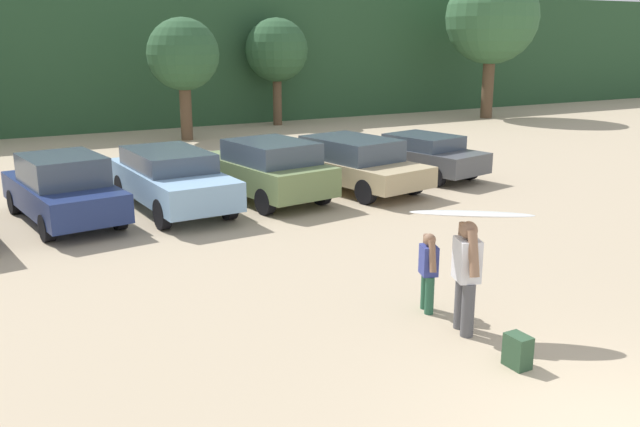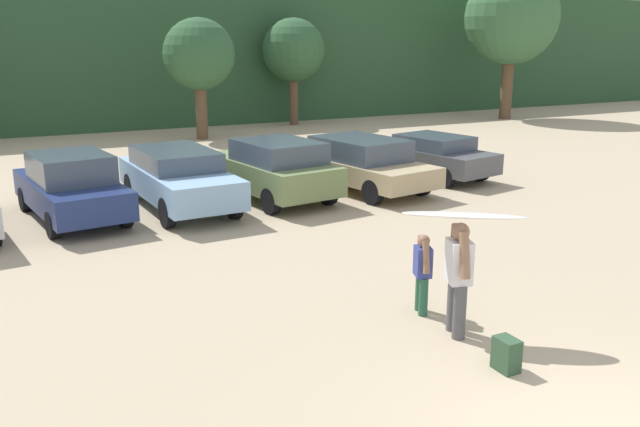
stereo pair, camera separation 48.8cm
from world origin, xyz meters
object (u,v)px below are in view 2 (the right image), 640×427
Objects in this scene: surfboard_white at (464,215)px; person_adult at (458,272)px; parked_car_tan at (360,162)px; backpack_dropped at (506,354)px; parked_car_navy at (71,186)px; parked_car_sky_blue at (178,177)px; parked_car_olive_green at (273,168)px; parked_car_dark_gray at (428,155)px; person_child at (423,269)px.

person_adult is at bearing 74.37° from surfboard_white.
parked_car_tan is 10.87m from backpack_dropped.
parked_car_navy is 10.16× the size of backpack_dropped.
surfboard_white is at bearing 79.70° from backpack_dropped.
parked_car_sky_blue is 2.51m from parked_car_olive_green.
parked_car_olive_green is at bearing -97.57° from parked_car_sky_blue.
parked_car_sky_blue reaches higher than parked_car_tan.
parked_car_dark_gray is at bearing -103.05° from person_adult.
person_child is at bearing 165.60° from parked_car_olive_green.
parked_car_tan is at bearing 91.13° from parked_car_dark_gray.
surfboard_white reaches higher than parked_car_navy.
parked_car_dark_gray reaches higher than backpack_dropped.
parked_car_sky_blue is 5.17m from parked_car_tan.
parked_car_tan reaches higher than backpack_dropped.
parked_car_sky_blue is at bearing -99.20° from parked_car_navy.
surfboard_white is 3.89× the size of backpack_dropped.
parked_car_sky_blue is at bearing -43.41° from surfboard_white.
person_adult is 0.83m from surfboard_white.
parked_car_tan is 9.70m from person_adult.
person_child is (1.63, -8.32, -0.09)m from parked_car_sky_blue.
parked_car_navy reaches higher than parked_car_sky_blue.
parked_car_dark_gray is 10.83m from person_child.
backpack_dropped is at bearing 115.33° from surfboard_white.
parked_car_navy is 2.69× the size of person_adult.
parked_car_dark_gray is at bearing -87.33° from surfboard_white.
parked_car_navy is 10.18m from surfboard_white.
person_adult is at bearing 134.90° from parked_car_dark_gray.
person_child is at bearing -44.93° from surfboard_white.
person_adult reaches higher than parked_car_dark_gray.
parked_car_olive_green is at bearing -75.94° from person_child.
person_adult reaches higher than person_child.
parked_car_tan reaches higher than parked_car_dark_gray.
parked_car_dark_gray is 2.78× the size of person_adult.
surfboard_white reaches higher than parked_car_sky_blue.
surfboard_white is (0.13, -0.78, 1.04)m from person_child.
parked_car_navy reaches higher than parked_car_tan.
parked_car_sky_blue is 2.79× the size of surfboard_white.
parked_car_navy is at bearing 78.68° from parked_car_olive_green.
parked_car_sky_blue is at bearing 81.45° from parked_car_dark_gray.
backpack_dropped is (1.52, -10.41, -0.59)m from parked_car_sky_blue.
backpack_dropped is (-3.64, -10.23, -0.56)m from parked_car_tan.
parked_car_navy is 0.92× the size of parked_car_tan.
parked_car_tan is 11.08× the size of backpack_dropped.
surfboard_white is (-6.20, -9.56, 1.07)m from parked_car_dark_gray.
person_adult reaches higher than parked_car_navy.
surfboard_white is (4.31, -9.18, 0.97)m from parked_car_navy.
parked_car_olive_green is at bearing -100.60° from parked_car_navy.
parked_car_olive_green is 0.95× the size of parked_car_dark_gray.
surfboard_white reaches higher than backpack_dropped.
parked_car_sky_blue reaches higher than backpack_dropped.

